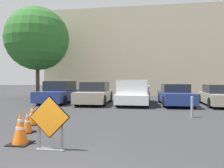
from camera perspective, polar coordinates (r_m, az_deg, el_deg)
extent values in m
plane|color=#333335|center=(13.04, 1.39, -6.01)|extent=(96.00, 96.00, 0.00)
cube|color=black|center=(5.27, -15.97, -8.26)|extent=(0.99, 0.02, 0.99)
cube|color=orange|center=(5.26, -16.04, -8.29)|extent=(0.93, 0.02, 0.93)
cube|color=slate|center=(5.48, -15.72, -16.06)|extent=(0.68, 0.20, 0.02)
cube|color=slate|center=(5.50, -18.45, -11.97)|extent=(0.04, 0.04, 0.77)
cube|color=slate|center=(5.28, -12.92, -12.50)|extent=(0.04, 0.04, 0.77)
cube|color=black|center=(6.16, -22.80, -14.12)|extent=(0.53, 0.53, 0.03)
cone|color=orange|center=(6.07, -22.84, -10.41)|extent=(0.39, 0.39, 0.78)
cylinder|color=white|center=(6.04, -22.85, -8.81)|extent=(0.12, 0.12, 0.07)
cylinder|color=white|center=(6.07, -22.83, -10.56)|extent=(0.22, 0.22, 0.07)
cube|color=black|center=(7.35, -21.17, -11.61)|extent=(0.39, 0.39, 0.03)
cone|color=orange|center=(7.28, -21.19, -8.93)|extent=(0.29, 0.29, 0.67)
cylinder|color=white|center=(7.26, -21.20, -7.79)|extent=(0.09, 0.09, 0.06)
cylinder|color=white|center=(7.28, -21.19, -9.03)|extent=(0.16, 0.16, 0.06)
cube|color=black|center=(8.56, -20.04, -9.78)|extent=(0.50, 0.50, 0.03)
cone|color=orange|center=(8.50, -20.05, -7.43)|extent=(0.37, 0.37, 0.68)
cylinder|color=white|center=(8.48, -20.06, -6.43)|extent=(0.12, 0.12, 0.06)
cylinder|color=white|center=(8.50, -20.05, -7.52)|extent=(0.20, 0.20, 0.06)
cube|color=navy|center=(15.85, -13.49, -2.88)|extent=(1.89, 4.57, 0.69)
cube|color=#1E232D|center=(15.92, -13.35, -0.43)|extent=(1.66, 2.10, 0.66)
cylinder|color=black|center=(14.23, -12.41, -4.14)|extent=(0.20, 0.63, 0.63)
cylinder|color=black|center=(14.95, -18.64, -3.93)|extent=(0.20, 0.63, 0.63)
cylinder|color=black|center=(16.90, -8.93, -3.29)|extent=(0.20, 0.63, 0.63)
cylinder|color=black|center=(17.50, -14.36, -3.16)|extent=(0.20, 0.63, 0.63)
cube|color=#A39984|center=(14.73, -4.50, -3.12)|extent=(1.95, 4.57, 0.66)
cube|color=#1E232D|center=(14.80, -4.41, -0.64)|extent=(1.67, 2.12, 0.60)
cylinder|color=black|center=(13.21, -2.15, -4.36)|extent=(0.22, 0.72, 0.71)
cylinder|color=black|center=(13.60, -9.25, -4.22)|extent=(0.22, 0.72, 0.71)
cylinder|color=black|center=(15.97, -0.46, -3.40)|extent=(0.22, 0.72, 0.71)
cylinder|color=black|center=(16.29, -6.40, -3.32)|extent=(0.22, 0.72, 0.71)
cube|color=silver|center=(14.68, 5.82, -3.34)|extent=(2.05, 5.24, 0.55)
cube|color=silver|center=(13.48, 5.47, -0.77)|extent=(1.83, 2.12, 0.85)
cube|color=silver|center=(16.89, 6.35, -1.05)|extent=(1.85, 0.13, 0.45)
cube|color=silver|center=(15.66, 9.46, -1.24)|extent=(0.15, 2.50, 0.45)
cube|color=silver|center=(15.78, 2.74, -1.20)|extent=(0.15, 2.50, 0.45)
cylinder|color=black|center=(13.10, 9.26, -4.39)|extent=(0.25, 0.73, 0.73)
cylinder|color=black|center=(13.24, 1.46, -4.31)|extent=(0.25, 0.73, 0.73)
cylinder|color=black|center=(16.21, 9.37, -3.32)|extent=(0.25, 0.73, 0.73)
cylinder|color=black|center=(16.33, 3.06, -3.27)|extent=(0.25, 0.73, 0.73)
cube|color=navy|center=(14.54, 16.15, -3.27)|extent=(1.94, 4.46, 0.66)
cube|color=#1E232D|center=(14.61, 16.10, -0.97)|extent=(1.64, 2.08, 0.50)
cylinder|color=black|center=(13.39, 20.59, -4.42)|extent=(0.23, 0.69, 0.68)
cylinder|color=black|center=(13.09, 13.62, -4.51)|extent=(0.23, 0.69, 0.68)
cylinder|color=black|center=(16.04, 18.22, -3.49)|extent=(0.23, 0.69, 0.68)
cylinder|color=black|center=(15.79, 12.39, -3.53)|extent=(0.23, 0.69, 0.68)
cube|color=#A39984|center=(15.07, 26.11, -3.31)|extent=(1.87, 4.24, 0.62)
cube|color=#1E232D|center=(15.14, 26.03, -1.13)|extent=(1.58, 1.98, 0.52)
cylinder|color=black|center=(13.64, 24.33, -4.48)|extent=(0.22, 0.63, 0.62)
cylinder|color=black|center=(16.16, 22.18, -3.59)|extent=(0.22, 0.63, 0.62)
cylinder|color=gray|center=(10.00, 20.15, -5.79)|extent=(0.11, 0.11, 0.86)
sphere|color=gray|center=(9.96, 20.17, -3.33)|extent=(0.12, 0.12, 0.12)
cube|color=beige|center=(24.66, 9.51, 7.83)|extent=(22.13, 5.00, 8.98)
cylinder|color=#513823|center=(20.38, -18.84, 0.97)|extent=(0.32, 0.32, 3.15)
sphere|color=#2D6B28|center=(20.69, -18.91, 11.13)|extent=(5.53, 5.53, 5.53)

